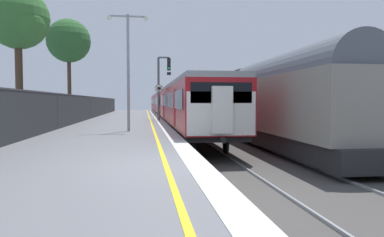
% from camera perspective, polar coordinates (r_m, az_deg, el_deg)
% --- Properties ---
extents(ground, '(17.40, 110.00, 1.21)m').
position_cam_1_polar(ground, '(9.23, 15.03, -10.46)').
color(ground, slate).
extents(commuter_train_at_platform, '(2.83, 62.02, 3.81)m').
position_cam_1_polar(commuter_train_at_platform, '(44.30, -3.84, 2.41)').
color(commuter_train_at_platform, maroon).
rests_on(commuter_train_at_platform, ground).
extents(freight_train_adjacent_track, '(2.60, 42.00, 4.75)m').
position_cam_1_polar(freight_train_adjacent_track, '(31.64, 5.05, 2.91)').
color(freight_train_adjacent_track, '#232326').
rests_on(freight_train_adjacent_track, ground).
extents(signal_gantry, '(1.10, 0.24, 5.14)m').
position_cam_1_polar(signal_gantry, '(29.61, -4.82, 6.03)').
color(signal_gantry, '#47474C').
rests_on(signal_gantry, ground).
extents(speed_limit_sign, '(0.59, 0.08, 2.75)m').
position_cam_1_polar(speed_limit_sign, '(26.34, -5.26, 3.27)').
color(speed_limit_sign, '#59595B').
rests_on(speed_limit_sign, ground).
extents(platform_lamp_mid, '(2.00, 0.20, 5.79)m').
position_cam_1_polar(platform_lamp_mid, '(18.28, -10.11, 8.70)').
color(platform_lamp_mid, '#93999E').
rests_on(platform_lamp_mid, ground).
extents(background_tree_left, '(3.46, 3.46, 8.08)m').
position_cam_1_polar(background_tree_left, '(30.89, -18.99, 11.38)').
color(background_tree_left, '#473323').
rests_on(background_tree_left, ground).
extents(background_tree_centre, '(3.14, 3.14, 7.32)m').
position_cam_1_polar(background_tree_centre, '(20.87, -25.78, 13.89)').
color(background_tree_centre, '#473323').
rests_on(background_tree_centre, ground).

